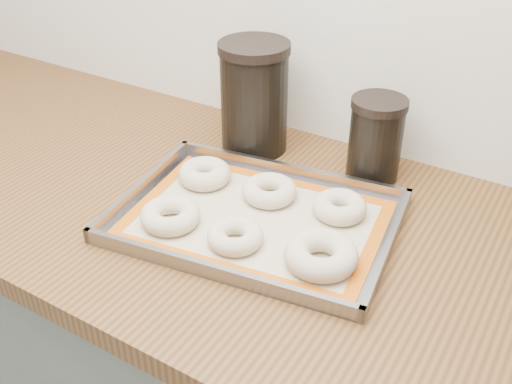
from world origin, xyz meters
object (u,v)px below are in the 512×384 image
Objects in this scene: bagel_back_left at (205,174)px; bagel_back_right at (340,207)px; bagel_front_mid at (235,236)px; baking_tray at (256,218)px; bagel_front_left at (170,216)px; bagel_front_right at (321,255)px; bagel_back_mid at (269,191)px; canister_left at (254,97)px; canister_mid at (376,139)px.

bagel_back_left is 1.05× the size of bagel_back_right.
bagel_back_left is (-0.15, 0.13, 0.00)m from bagel_front_mid.
bagel_front_left is at bearing -143.52° from baking_tray.
bagel_back_mid is (-0.16, 0.12, -0.00)m from bagel_front_right.
canister_left is (-0.13, 0.16, 0.09)m from bagel_back_mid.
bagel_back_left is (-0.29, 0.10, -0.00)m from bagel_front_right.
bagel_back_mid is (-0.01, 0.07, 0.01)m from baking_tray.
bagel_back_left is 0.19m from canister_left.
bagel_front_right is at bearing -18.95° from baking_tray.
bagel_front_left is 0.89× the size of bagel_front_right.
canister_left reaches higher than bagel_back_mid.
bagel_front_right is at bearing -36.46° from bagel_back_mid.
bagel_front_left is at bearing -175.28° from bagel_front_mid.
canister_mid is (0.12, 0.18, 0.06)m from bagel_back_mid.
bagel_front_right is at bearing -19.63° from bagel_back_left.
bagel_back_left is at bearing 159.69° from baking_tray.
bagel_front_mid is 0.93× the size of bagel_back_left.
bagel_back_left is at bearing 160.37° from bagel_front_right.
canister_mid reaches higher than bagel_back_mid.
bagel_back_right is at bearing 103.25° from bagel_front_right.
bagel_back_left is 0.44× the size of canister_left.
baking_tray is at bearing 95.49° from bagel_front_mid.
canister_left is (-0.14, 0.22, 0.11)m from baking_tray.
canister_mid reaches higher than bagel_front_right.
bagel_front_right is 0.72× the size of canister_mid.
canister_mid is at bearing 65.93° from baking_tray.
bagel_back_right is (0.11, 0.16, 0.00)m from bagel_front_mid.
bagel_back_left reaches higher than bagel_front_left.
canister_mid is (0.10, 0.32, 0.06)m from bagel_front_mid.
bagel_front_mid is 0.19m from bagel_back_right.
bagel_back_right is at bearing 36.60° from bagel_front_left.
baking_tray is 3.18× the size of canister_mid.
bagel_front_mid is 0.80× the size of bagel_front_right.
bagel_front_right is 0.31m from bagel_back_left.
canister_left reaches higher than canister_mid.
bagel_back_left is at bearing -91.11° from canister_left.
bagel_back_right is (0.13, 0.02, 0.00)m from bagel_back_mid.
bagel_back_left is at bearing 139.70° from bagel_front_mid.
bagel_front_right is 1.17× the size of bagel_back_left.
bagel_back_right is (0.23, 0.17, 0.00)m from bagel_front_left.
bagel_front_mid is at bearing -40.30° from bagel_back_left.
bagel_back_left is 0.32m from canister_mid.
bagel_front_right reaches higher than bagel_back_mid.
bagel_back_right is 0.30m from canister_left.
bagel_front_left is (-0.12, -0.09, 0.01)m from baking_tray.
bagel_front_mid is at bearing -169.90° from bagel_front_right.
bagel_front_right reaches higher than bagel_back_right.
bagel_back_mid is (-0.02, 0.14, 0.00)m from bagel_front_mid.
bagel_back_right is 0.58× the size of canister_mid.
bagel_front_mid is at bearing -123.76° from bagel_back_right.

